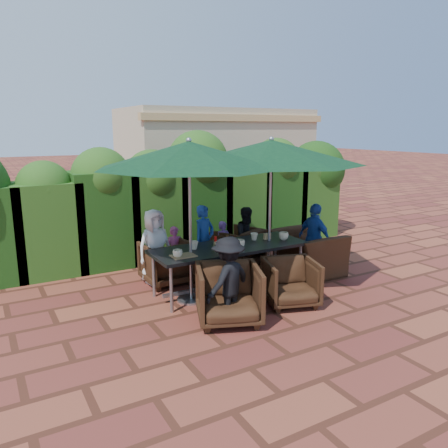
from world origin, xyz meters
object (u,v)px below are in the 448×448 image
chair_far_mid (205,253)px  chair_near_right (291,280)px  dining_table (230,250)px  chair_end_right (307,246)px  umbrella_left (189,155)px  chair_far_left (167,260)px  chair_far_right (238,245)px  chair_near_left (229,291)px  umbrella_right (271,152)px

chair_far_mid → chair_near_right: bearing=92.1°
chair_far_mid → dining_table: bearing=76.1°
chair_far_mid → chair_end_right: bearing=139.9°
chair_near_right → umbrella_left: bearing=163.0°
umbrella_left → chair_end_right: (2.41, 0.16, -1.70)m
umbrella_left → chair_far_mid: bearing=53.8°
chair_near_right → chair_far_mid: bearing=121.4°
chair_far_left → chair_far_mid: bearing=-171.1°
chair_far_right → chair_near_left: 2.51m
chair_end_right → umbrella_left: bearing=96.2°
umbrella_left → chair_end_right: bearing=3.7°
chair_far_left → chair_far_right: size_ratio=0.99×
dining_table → chair_end_right: size_ratio=2.17×
umbrella_left → chair_far_left: bearing=91.3°
umbrella_right → chair_far_left: bearing=149.6°
umbrella_right → chair_far_mid: (-0.69, 1.02, -1.84)m
chair_far_mid → chair_near_left: size_ratio=0.87×
umbrella_right → chair_far_left: umbrella_right is taller
chair_far_left → umbrella_right: bearing=148.3°
chair_near_left → chair_end_right: 2.53m
chair_far_right → chair_near_right: (-0.31, -2.01, -0.02)m
chair_far_mid → chair_far_right: bearing=174.8°
chair_far_mid → chair_far_left: bearing=-0.7°
chair_near_right → chair_near_left: bearing=-158.6°
chair_near_right → chair_far_left: bearing=143.2°
umbrella_right → chair_far_mid: umbrella_right is taller
umbrella_right → chair_near_left: bearing=-144.1°
chair_far_left → chair_far_right: bearing=-173.3°
umbrella_right → chair_near_right: umbrella_right is taller
chair_far_left → chair_near_right: size_ratio=1.05×
chair_far_left → chair_far_mid: size_ratio=1.06×
chair_far_mid → chair_end_right: 1.87m
chair_near_left → chair_end_right: chair_end_right is taller
dining_table → chair_end_right: (1.68, 0.08, -0.17)m
chair_end_right → chair_far_mid: bearing=63.3°
chair_far_left → chair_end_right: chair_end_right is taller
chair_far_left → chair_end_right: 2.55m
chair_near_right → chair_end_right: 1.57m
chair_near_left → chair_near_right: size_ratio=1.14×
umbrella_left → umbrella_right: 1.47m
chair_far_mid → chair_far_right: 0.77m
dining_table → chair_far_right: size_ratio=3.15×
umbrella_right → chair_near_right: size_ratio=3.90×
umbrella_left → chair_far_mid: size_ratio=3.64×
chair_far_mid → chair_near_left: chair_near_left is taller
chair_near_right → chair_end_right: chair_end_right is taller
chair_near_left → chair_near_right: 1.11m
chair_far_left → chair_end_right: (2.43, -0.77, 0.11)m
dining_table → umbrella_left: umbrella_left is taller
dining_table → chair_near_left: bearing=-121.0°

